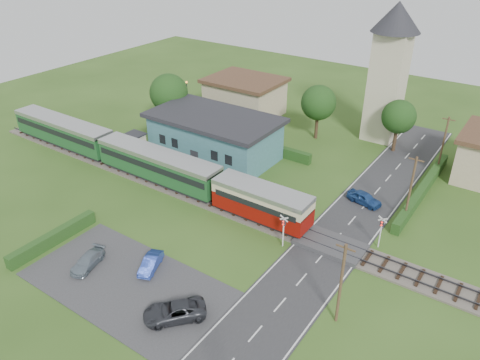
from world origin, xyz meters
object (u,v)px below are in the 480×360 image
Objects in this scene: church_tower at (390,63)px; car_park_blue at (151,263)px; train at (138,158)px; crossing_signal_near at (284,227)px; pedestrian_far at (136,146)px; house_west at (245,96)px; crossing_signal_far at (381,228)px; car_park_silver at (88,261)px; station_building at (215,136)px; pedestrian_near at (245,187)px; car_park_dark at (175,311)px; car_on_road at (364,198)px; equipment_hut at (135,143)px.

church_tower is 5.30× the size of car_park_blue.
train is 13.18× the size of crossing_signal_near.
pedestrian_far reaches higher than car_park_blue.
house_west is 35.26m from crossing_signal_far.
car_park_blue is (-7.56, -9.14, -1.51)m from crossing_signal_near.
crossing_signal_near is 24.92m from pedestrian_far.
car_park_blue is at bearing -99.32° from church_tower.
train is 4.91m from pedestrian_far.
car_park_silver is 21.32m from pedestrian_far.
station_building reaches higher than car_park_silver.
train is 13.29m from pedestrian_near.
church_tower is 3.80× the size of car_park_dark.
house_west is 2.93× the size of car_on_road.
house_west reaches higher than car_park_dark.
crossing_signal_near is (20.60, -2.41, -0.04)m from train.
pedestrian_far is (-16.63, 0.36, 0.25)m from pedestrian_near.
car_on_road is at bearing 73.34° from crossing_signal_near.
car_park_dark is 2.36× the size of pedestrian_far.
pedestrian_far is (-2.88, -19.83, -1.36)m from house_west.
crossing_signal_near is (24.40, -5.61, 0.39)m from equipment_hut.
church_tower reaches higher than car_on_road.
house_west is 2.97× the size of car_park_silver.
equipment_hut is 1.30× the size of pedestrian_far.
house_west is (3.00, 19.80, 1.04)m from equipment_hut.
crossing_signal_far reaches higher than car_park_blue.
crossing_signal_far is at bearing 102.90° from car_park_dark.
equipment_hut is 9.92m from station_building.
train is 2.45× the size of church_tower.
equipment_hut is 0.06× the size of train.
station_building is at bearing 35.92° from equipment_hut.
pedestrian_far is at bearing 109.89° from car_park_silver.
church_tower is 39.24m from car_park_blue.
house_west is at bearing 109.65° from station_building.
house_west is 37.28m from car_park_blue.
crossing_signal_far is 7.55m from car_on_road.
house_west is 3.25× the size of car_park_blue.
crossing_signal_near reaches higher than car_park_blue.
church_tower is at bearing 48.59° from station_building.
car_park_blue is at bearing -167.87° from car_park_dark.
crossing_signal_far reaches higher than car_on_road.
train is 23.02m from house_west.
crossing_signal_far is (23.60, -6.60, -0.55)m from station_building.
crossing_signal_far reaches higher than car_park_silver.
station_building is at bearing -44.49° from pedestrian_near.
crossing_signal_near is (21.40, -25.41, -0.65)m from house_west.
car_park_silver is at bearing 65.95° from pedestrian_near.
pedestrian_near is at bearing -105.07° from church_tower.
pedestrian_near is (-7.65, 5.22, -0.95)m from crossing_signal_near.
equipment_hut reaches higher than car_park_blue.
train is at bearing -175.08° from crossing_signal_far.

